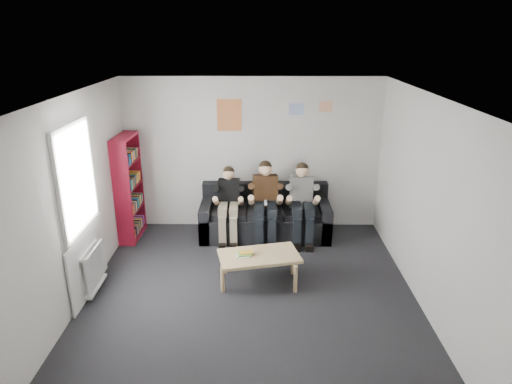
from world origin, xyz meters
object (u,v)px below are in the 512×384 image
at_px(coffee_table, 259,258).
at_px(person_middle, 265,203).
at_px(person_right, 302,203).
at_px(person_left, 229,205).
at_px(bookshelf, 130,188).
at_px(sofa, 265,218).

relative_size(coffee_table, person_middle, 0.82).
distance_m(coffee_table, person_right, 1.63).
bearing_deg(person_middle, person_left, 172.72).
bearing_deg(person_middle, bookshelf, 170.48).
xyz_separation_m(sofa, person_right, (0.62, -0.20, 0.35)).
xyz_separation_m(bookshelf, coffee_table, (2.21, -1.55, -0.51)).
distance_m(sofa, person_middle, 0.42).
relative_size(person_left, person_middle, 0.93).
bearing_deg(person_right, person_middle, -173.42).
bearing_deg(bookshelf, person_left, -1.61).
height_order(coffee_table, person_left, person_left).
xyz_separation_m(bookshelf, person_right, (2.93, -0.11, -0.24)).
xyz_separation_m(sofa, bookshelf, (-2.31, -0.09, 0.59)).
distance_m(sofa, bookshelf, 2.39).
bearing_deg(coffee_table, person_left, 109.75).
distance_m(sofa, person_right, 0.74).
height_order(person_left, person_right, person_right).
height_order(sofa, person_middle, person_middle).
xyz_separation_m(sofa, person_middle, (-0.00, -0.20, 0.37)).
xyz_separation_m(coffee_table, person_middle, (0.11, 1.43, 0.28)).
relative_size(person_middle, person_right, 1.02).
distance_m(sofa, coffee_table, 1.64).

